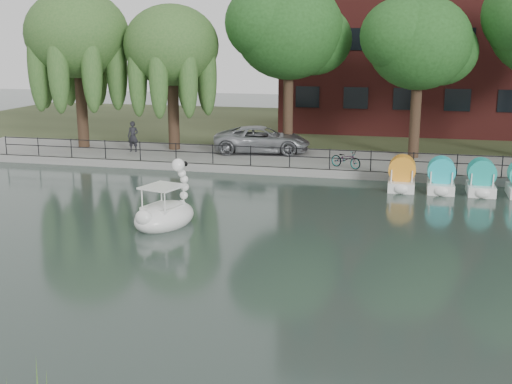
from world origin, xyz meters
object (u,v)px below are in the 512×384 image
at_px(swan_boat, 165,211).
at_px(minivan, 262,138).
at_px(bicycle, 346,158).
at_px(pedestrian, 133,134).

bearing_deg(swan_boat, minivan, 103.92).
bearing_deg(bicycle, swan_boat, -179.94).
relative_size(pedestrian, swan_boat, 0.63).
height_order(minivan, bicycle, minivan).
relative_size(bicycle, pedestrian, 0.87).
bearing_deg(swan_boat, bicycle, 77.68).
bearing_deg(swan_boat, pedestrian, 134.89).
xyz_separation_m(minivan, bicycle, (5.02, -3.24, -0.35)).
height_order(minivan, pedestrian, pedestrian).
distance_m(pedestrian, swan_boat, 13.88).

